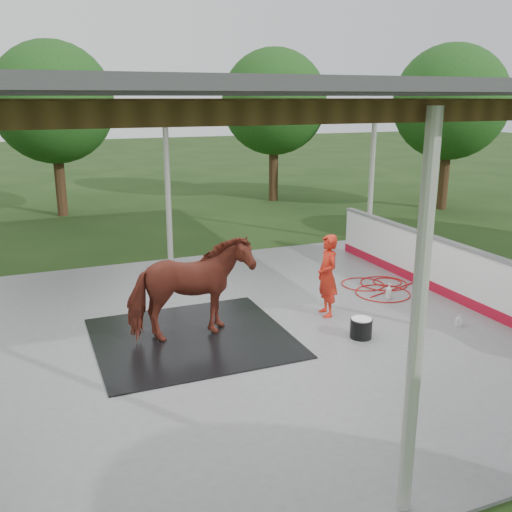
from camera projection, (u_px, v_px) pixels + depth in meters
name	position (u px, v px, depth m)	size (l,w,h in m)	color
ground	(237.00, 335.00, 9.86)	(100.00, 100.00, 0.00)	#1E3814
concrete_slab	(237.00, 333.00, 9.85)	(12.00, 10.00, 0.05)	slate
pavilion_structure	(235.00, 97.00, 8.79)	(12.60, 10.60, 4.05)	beige
dasher_board	(453.00, 272.00, 11.38)	(0.16, 8.00, 1.15)	#A60D24
tree_belt	(234.00, 108.00, 9.75)	(28.00, 28.00, 5.80)	#382314
rubber_mat	(192.00, 338.00, 9.59)	(3.19, 2.99, 0.02)	black
horse	(190.00, 289.00, 9.36)	(0.92, 2.02, 1.71)	maroon
handler	(327.00, 276.00, 10.43)	(0.56, 0.37, 1.53)	red
wash_bucket	(361.00, 328.00, 9.58)	(0.37, 0.37, 0.34)	black
soap_bottle_a	(389.00, 291.00, 11.42)	(0.12, 0.13, 0.32)	silver
soap_bottle_b	(459.00, 320.00, 10.10)	(0.10, 0.10, 0.21)	#338CD8
hose_coil	(379.00, 287.00, 12.16)	(1.60, 1.69, 0.02)	#AC0D0C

